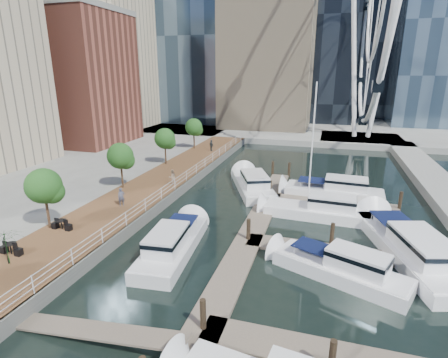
% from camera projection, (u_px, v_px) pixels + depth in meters
% --- Properties ---
extents(ground, '(520.00, 520.00, 0.00)m').
position_uv_depth(ground, '(166.00, 296.00, 19.81)').
color(ground, black).
rests_on(ground, ground).
extents(boardwalk, '(6.00, 60.00, 1.00)m').
position_uv_depth(boardwalk, '(149.00, 191.00, 35.87)').
color(boardwalk, brown).
rests_on(boardwalk, ground).
extents(seawall, '(0.25, 60.00, 1.00)m').
position_uv_depth(seawall, '(176.00, 194.00, 35.06)').
color(seawall, '#595954').
rests_on(seawall, ground).
extents(land_far, '(200.00, 114.00, 1.00)m').
position_uv_depth(land_far, '(303.00, 110.00, 113.21)').
color(land_far, gray).
rests_on(land_far, ground).
extents(pier, '(14.00, 12.00, 1.00)m').
position_uv_depth(pier, '(360.00, 140.00, 63.55)').
color(pier, gray).
rests_on(pier, ground).
extents(railing, '(0.10, 60.00, 1.05)m').
position_uv_depth(railing, '(175.00, 184.00, 34.79)').
color(railing, white).
rests_on(railing, boardwalk).
extents(floating_docks, '(16.00, 34.00, 2.60)m').
position_uv_depth(floating_docks, '(317.00, 232.00, 26.66)').
color(floating_docks, '#6D6051').
rests_on(floating_docks, ground).
extents(midrise_condos, '(19.00, 67.00, 28.00)m').
position_uv_depth(midrise_condos, '(28.00, 64.00, 49.63)').
color(midrise_condos, '#BCAD8E').
rests_on(midrise_condos, ground).
extents(street_trees, '(2.60, 42.60, 4.60)m').
position_uv_depth(street_trees, '(120.00, 156.00, 34.50)').
color(street_trees, '#3F2B1C').
rests_on(street_trees, ground).
extents(yacht_foreground, '(9.22, 5.75, 2.15)m').
position_uv_depth(yacht_foreground, '(339.00, 278.00, 21.62)').
color(yacht_foreground, white).
rests_on(yacht_foreground, ground).
extents(pedestrian_near, '(0.69, 0.69, 1.62)m').
position_uv_depth(pedestrian_near, '(121.00, 197.00, 30.43)').
color(pedestrian_near, '#484C60').
rests_on(pedestrian_near, boardwalk).
extents(pedestrian_mid, '(0.96, 0.99, 1.61)m').
position_uv_depth(pedestrian_mid, '(172.00, 177.00, 36.20)').
color(pedestrian_mid, gray).
rests_on(pedestrian_mid, boardwalk).
extents(pedestrian_far, '(1.00, 0.93, 1.66)m').
position_uv_depth(pedestrian_far, '(211.00, 145.00, 51.84)').
color(pedestrian_far, '#343D42').
rests_on(pedestrian_far, boardwalk).
extents(moored_yachts, '(21.24, 33.22, 11.50)m').
position_uv_depth(moored_yachts, '(309.00, 225.00, 29.05)').
color(moored_yachts, white).
rests_on(moored_yachts, ground).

